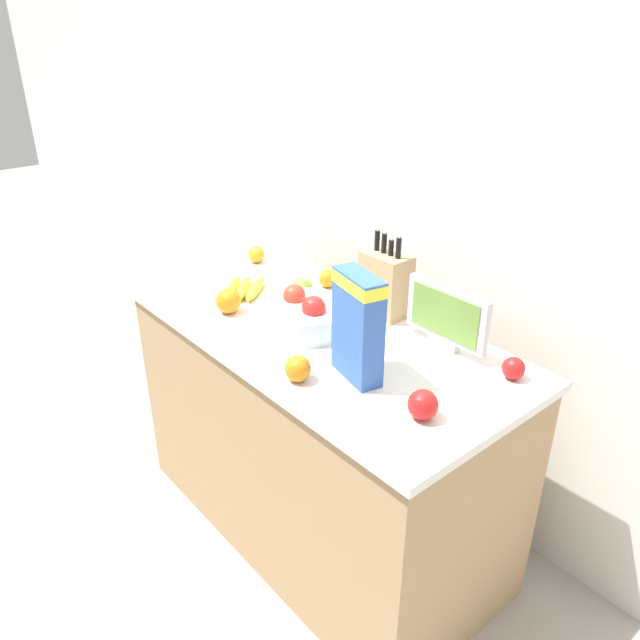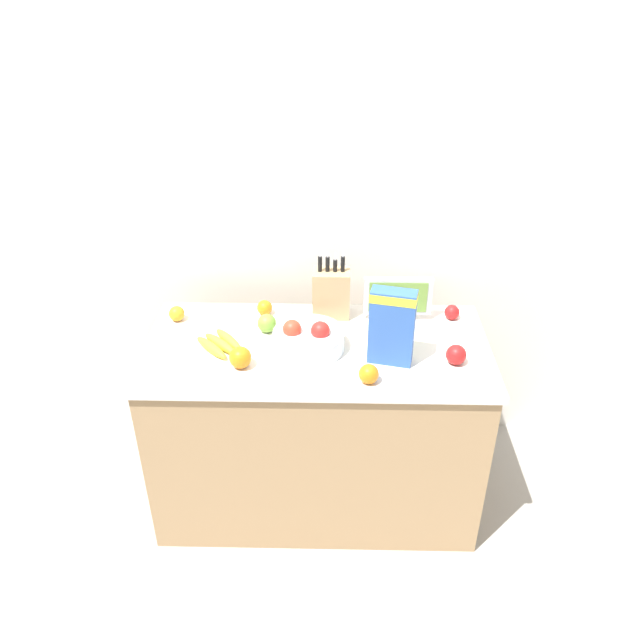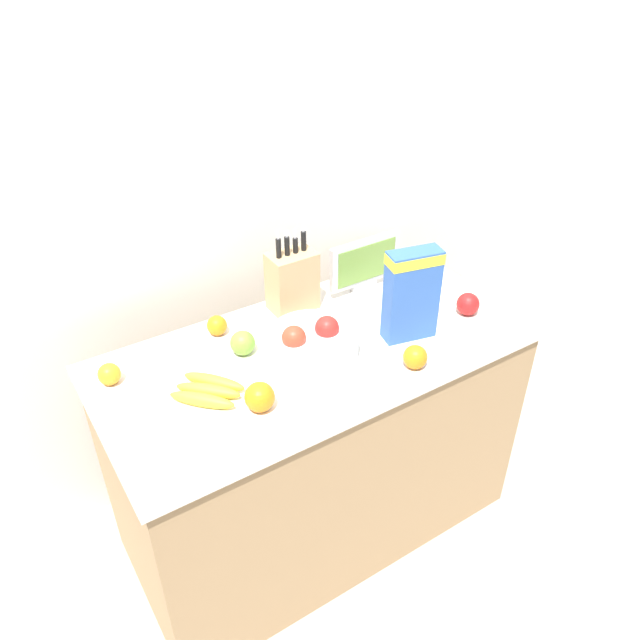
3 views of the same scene
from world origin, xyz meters
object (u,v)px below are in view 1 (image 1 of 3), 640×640
(orange_near_bowl, at_px, (256,255))
(orange_mid_left, at_px, (328,279))
(banana_bunch, at_px, (244,288))
(apple_front, at_px, (302,289))
(small_monitor, at_px, (447,316))
(fruit_bowl, at_px, (306,315))
(cereal_box, at_px, (358,323))
(apple_rear, at_px, (514,368))
(knife_block, at_px, (386,283))
(orange_mid_right, at_px, (298,369))
(orange_front_center, at_px, (228,301))
(apple_near_bananas, at_px, (423,405))

(orange_near_bowl, bearing_deg, orange_mid_left, 8.96)
(banana_bunch, height_order, apple_front, apple_front)
(small_monitor, bearing_deg, fruit_bowl, -147.38)
(banana_bunch, bearing_deg, apple_front, 35.94)
(cereal_box, height_order, apple_front, cereal_box)
(fruit_bowl, height_order, apple_rear, fruit_bowl)
(knife_block, bearing_deg, apple_front, -151.82)
(orange_mid_right, bearing_deg, apple_front, 139.83)
(small_monitor, relative_size, cereal_box, 0.94)
(small_monitor, height_order, orange_near_bowl, small_monitor)
(orange_front_center, bearing_deg, apple_rear, 23.51)
(apple_front, distance_m, orange_near_bowl, 0.41)
(cereal_box, distance_m, fruit_bowl, 0.36)
(apple_near_bananas, bearing_deg, apple_front, 164.01)
(banana_bunch, xyz_separation_m, orange_front_center, (0.10, -0.13, 0.02))
(small_monitor, xyz_separation_m, fruit_bowl, (-0.38, -0.24, -0.06))
(fruit_bowl, height_order, orange_near_bowl, fruit_bowl)
(small_monitor, relative_size, fruit_bowl, 1.02)
(banana_bunch, bearing_deg, apple_rear, 14.40)
(banana_bunch, relative_size, apple_front, 2.89)
(banana_bunch, relative_size, orange_front_center, 2.65)
(apple_rear, relative_size, orange_mid_right, 0.86)
(small_monitor, distance_m, cereal_box, 0.33)
(fruit_bowl, relative_size, apple_rear, 4.39)
(banana_bunch, height_order, orange_mid_right, orange_mid_right)
(cereal_box, xyz_separation_m, banana_bunch, (-0.69, 0.08, -0.15))
(apple_rear, xyz_separation_m, apple_near_bananas, (-0.04, -0.34, 0.01))
(fruit_bowl, bearing_deg, orange_mid_left, 127.15)
(cereal_box, xyz_separation_m, orange_mid_left, (-0.53, 0.35, -0.14))
(apple_rear, distance_m, apple_near_bananas, 0.35)
(knife_block, xyz_separation_m, orange_mid_right, (0.15, -0.50, -0.07))
(knife_block, height_order, apple_near_bananas, knife_block)
(orange_near_bowl, bearing_deg, cereal_box, -17.74)
(orange_mid_right, xyz_separation_m, orange_near_bowl, (-0.82, 0.44, -0.00))
(cereal_box, bearing_deg, orange_mid_left, 159.22)
(apple_rear, bearing_deg, orange_mid_left, 178.60)
(banana_bunch, bearing_deg, small_monitor, 18.26)
(apple_near_bananas, relative_size, orange_front_center, 0.92)
(orange_front_center, height_order, orange_near_bowl, orange_front_center)
(apple_rear, bearing_deg, apple_front, -171.37)
(fruit_bowl, bearing_deg, apple_front, 144.68)
(orange_mid_right, bearing_deg, orange_mid_left, 131.71)
(orange_mid_left, bearing_deg, knife_block, 0.59)
(fruit_bowl, xyz_separation_m, apple_rear, (0.63, 0.25, -0.01))
(knife_block, xyz_separation_m, cereal_box, (0.24, -0.36, 0.06))
(orange_mid_left, bearing_deg, orange_front_center, -97.73)
(fruit_bowl, height_order, orange_mid_right, fruit_bowl)
(small_monitor, bearing_deg, cereal_box, -99.39)
(cereal_box, relative_size, apple_rear, 4.76)
(knife_block, distance_m, apple_near_bananas, 0.62)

